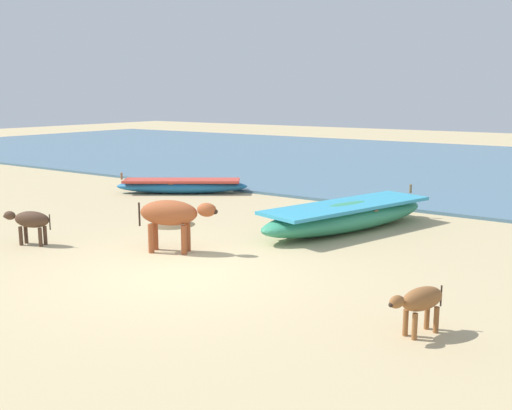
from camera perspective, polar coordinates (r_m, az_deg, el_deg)
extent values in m
plane|color=tan|center=(9.70, -7.34, -6.54)|extent=(80.00, 80.00, 0.00)
cube|color=slate|center=(24.87, 20.32, 3.43)|extent=(60.00, 20.00, 0.08)
ellipsoid|color=#1E669E|center=(17.48, -7.08, 1.78)|extent=(3.57, 2.85, 0.40)
cube|color=#CC3F33|center=(17.46, -7.09, 2.33)|extent=(3.19, 2.58, 0.07)
cube|color=olive|center=(17.50, -8.01, 2.13)|extent=(0.50, 0.63, 0.04)
cylinder|color=olive|center=(17.74, -12.72, 2.70)|extent=(0.06, 0.06, 0.20)
ellipsoid|color=#338C66|center=(12.76, 8.70, -1.11)|extent=(2.41, 4.79, 0.58)
cube|color=#3399BF|center=(12.71, 8.73, -0.03)|extent=(2.23, 4.25, 0.07)
cube|color=olive|center=(12.98, 9.76, -0.22)|extent=(1.00, 0.39, 0.04)
cylinder|color=olive|center=(14.32, 14.54, 1.52)|extent=(0.06, 0.06, 0.20)
ellipsoid|color=#9E4C28|center=(10.88, -8.32, -0.74)|extent=(1.14, 0.84, 0.46)
ellipsoid|color=#9E4C28|center=(10.67, -4.73, -0.46)|extent=(0.41, 0.34, 0.25)
sphere|color=#2D2119|center=(10.64, -3.92, -0.64)|extent=(0.13, 0.13, 0.10)
cylinder|color=#9E4C28|center=(11.00, -6.54, -3.04)|extent=(0.11, 0.11, 0.53)
cylinder|color=#9E4C28|center=(10.78, -6.88, -3.33)|extent=(0.11, 0.11, 0.53)
cylinder|color=#9E4C28|center=(11.18, -9.59, -2.89)|extent=(0.11, 0.11, 0.53)
cylinder|color=#9E4C28|center=(10.97, -9.99, -3.17)|extent=(0.11, 0.11, 0.53)
cylinder|color=#2D2119|center=(11.08, -11.08, -0.88)|extent=(0.03, 0.03, 0.44)
ellipsoid|color=#4C3323|center=(12.09, -20.61, -1.30)|extent=(0.78, 0.53, 0.32)
ellipsoid|color=#4C3323|center=(12.36, -22.45, -0.93)|extent=(0.27, 0.22, 0.17)
sphere|color=#2D2119|center=(12.43, -22.84, -0.99)|extent=(0.09, 0.09, 0.07)
cylinder|color=#4C3323|center=(12.21, -21.54, -2.76)|extent=(0.07, 0.07, 0.36)
cylinder|color=#4C3323|center=(12.34, -21.11, -2.60)|extent=(0.07, 0.07, 0.36)
cylinder|color=#4C3323|center=(11.97, -19.90, -2.91)|extent=(0.07, 0.07, 0.36)
cylinder|color=#4C3323|center=(12.10, -19.48, -2.75)|extent=(0.07, 0.07, 0.36)
cylinder|color=#2D2119|center=(11.88, -19.08, -1.56)|extent=(0.02, 0.02, 0.30)
ellipsoid|color=brown|center=(7.44, 15.58, -8.62)|extent=(0.48, 0.70, 0.28)
ellipsoid|color=brown|center=(7.12, 13.29, -8.98)|extent=(0.20, 0.24, 0.15)
sphere|color=#2D2119|center=(7.06, 12.76, -9.28)|extent=(0.08, 0.08, 0.06)
cylinder|color=brown|center=(7.36, 14.91, -11.14)|extent=(0.06, 0.06, 0.32)
cylinder|color=brown|center=(7.44, 14.08, -10.84)|extent=(0.06, 0.06, 0.32)
cylinder|color=brown|center=(7.63, 16.82, -10.45)|extent=(0.06, 0.06, 0.32)
cylinder|color=brown|center=(7.71, 16.01, -10.17)|extent=(0.06, 0.06, 0.32)
cylinder|color=#2D2119|center=(7.70, 17.26, -8.28)|extent=(0.02, 0.02, 0.27)
cone|color=brown|center=(13.28, -8.08, -1.43)|extent=(1.45, 1.45, 0.21)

